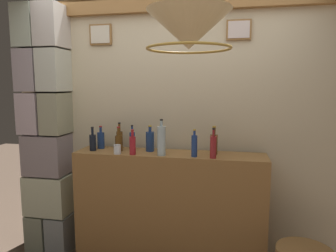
% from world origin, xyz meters
% --- Properties ---
extents(panelled_rear_partition, '(3.23, 0.15, 2.53)m').
position_xyz_m(panelled_rear_partition, '(-0.00, 1.10, 1.34)').
color(panelled_rear_partition, beige).
rests_on(panelled_rear_partition, ground).
extents(stone_pillar, '(0.46, 0.35, 2.46)m').
position_xyz_m(stone_pillar, '(-1.26, 0.94, 1.25)').
color(stone_pillar, gray).
rests_on(stone_pillar, ground).
extents(bar_shelf_unit, '(1.71, 0.35, 1.12)m').
position_xyz_m(bar_shelf_unit, '(0.00, 0.84, 0.56)').
color(bar_shelf_unit, olive).
rests_on(bar_shelf_unit, ground).
extents(liquor_bottle_scotch, '(0.05, 0.05, 0.24)m').
position_xyz_m(liquor_bottle_scotch, '(0.24, 0.74, 1.21)').
color(liquor_bottle_scotch, navy).
rests_on(liquor_bottle_scotch, bar_shelf_unit).
extents(liquor_bottle_whiskey, '(0.07, 0.07, 0.25)m').
position_xyz_m(liquor_bottle_whiskey, '(0.39, 0.87, 1.21)').
color(liquor_bottle_whiskey, '#5F3413').
rests_on(liquor_bottle_whiskey, bar_shelf_unit).
extents(liquor_bottle_mezcal, '(0.07, 0.07, 0.22)m').
position_xyz_m(liquor_bottle_mezcal, '(-0.68, 0.91, 1.20)').
color(liquor_bottle_mezcal, navy).
rests_on(liquor_bottle_mezcal, bar_shelf_unit).
extents(liquor_bottle_brandy, '(0.07, 0.07, 0.32)m').
position_xyz_m(liquor_bottle_brandy, '(-0.05, 0.74, 1.25)').
color(liquor_bottle_brandy, '#A9C0C4').
rests_on(liquor_bottle_brandy, bar_shelf_unit).
extents(liquor_bottle_tequila, '(0.05, 0.05, 0.22)m').
position_xyz_m(liquor_bottle_tequila, '(-0.30, 0.72, 1.20)').
color(liquor_bottle_tequila, maroon).
rests_on(liquor_bottle_tequila, bar_shelf_unit).
extents(liquor_bottle_gin, '(0.05, 0.05, 0.25)m').
position_xyz_m(liquor_bottle_gin, '(0.40, 0.72, 1.21)').
color(liquor_bottle_gin, maroon).
rests_on(liquor_bottle_gin, bar_shelf_unit).
extents(liquor_bottle_rye, '(0.06, 0.06, 0.22)m').
position_xyz_m(liquor_bottle_rye, '(-0.71, 0.80, 1.20)').
color(liquor_bottle_rye, black).
rests_on(liquor_bottle_rye, bar_shelf_unit).
extents(liquor_bottle_bourbon, '(0.06, 0.06, 0.25)m').
position_xyz_m(liquor_bottle_bourbon, '(-0.51, 0.96, 1.21)').
color(liquor_bottle_bourbon, brown).
rests_on(liquor_bottle_bourbon, bar_shelf_unit).
extents(liquor_bottle_vodka, '(0.08, 0.08, 0.24)m').
position_xyz_m(liquor_bottle_vodka, '(-0.19, 0.88, 1.21)').
color(liquor_bottle_vodka, navy).
rests_on(liquor_bottle_vodka, bar_shelf_unit).
extents(liquor_bottle_rum, '(0.07, 0.07, 0.23)m').
position_xyz_m(liquor_bottle_rum, '(-0.47, 0.84, 1.20)').
color(liquor_bottle_rum, '#5B3A14').
rests_on(liquor_bottle_rum, bar_shelf_unit).
extents(liquor_bottle_vermouth, '(0.05, 0.05, 0.23)m').
position_xyz_m(liquor_bottle_vermouth, '(-0.37, 0.91, 1.21)').
color(liquor_bottle_vermouth, navy).
rests_on(liquor_bottle_vermouth, bar_shelf_unit).
extents(glass_tumbler_rocks, '(0.06, 0.06, 0.08)m').
position_xyz_m(glass_tumbler_rocks, '(-0.44, 0.71, 1.16)').
color(glass_tumbler_rocks, silver).
rests_on(glass_tumbler_rocks, bar_shelf_unit).
extents(pendant_lamp, '(0.52, 0.52, 0.59)m').
position_xyz_m(pendant_lamp, '(0.27, 0.10, 2.04)').
color(pendant_lamp, beige).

